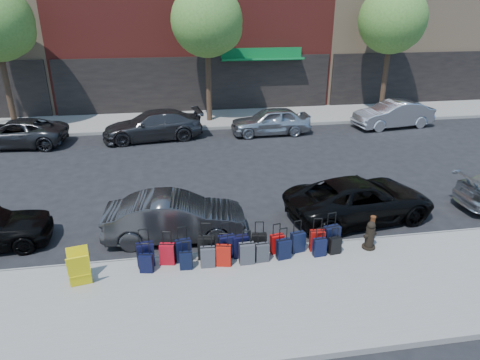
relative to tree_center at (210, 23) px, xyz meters
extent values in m
plane|color=black|center=(-0.64, -9.50, -5.41)|extent=(120.00, 120.00, 0.00)
cube|color=gray|center=(-0.64, -16.00, -5.34)|extent=(60.00, 4.00, 0.15)
cube|color=gray|center=(-0.64, 0.50, -5.34)|extent=(60.00, 4.00, 0.15)
cube|color=gray|center=(-0.64, -13.98, -5.34)|extent=(60.00, 0.08, 0.15)
cube|color=gray|center=(-0.64, -1.52, -5.34)|extent=(60.00, 0.08, 0.15)
cube|color=black|center=(-0.64, 2.45, -3.71)|extent=(16.66, 0.15, 3.40)
cube|color=#0B642C|center=(3.36, 2.10, -2.21)|extent=(5.00, 0.91, 0.27)
cube|color=#0B642C|center=(3.36, 2.40, -1.86)|extent=(5.00, 0.10, 0.60)
cube|color=black|center=(15.36, 2.45, -3.71)|extent=(14.70, 0.15, 3.40)
cylinder|color=black|center=(-10.64, 0.00, -2.86)|extent=(0.30, 0.30, 4.80)
sphere|color=#3E7326|center=(-10.04, 0.00, -0.27)|extent=(2.58, 2.58, 2.58)
cylinder|color=black|center=(-0.14, 0.00, -2.86)|extent=(0.30, 0.30, 4.80)
sphere|color=#3E7326|center=(-0.14, 0.00, 0.11)|extent=(3.80, 3.80, 3.80)
sphere|color=#3E7326|center=(0.46, 0.00, -0.27)|extent=(2.58, 2.58, 2.58)
cylinder|color=black|center=(10.36, 0.00, -2.86)|extent=(0.30, 0.30, 4.80)
sphere|color=#3E7326|center=(10.36, 0.00, 0.11)|extent=(3.80, 3.80, 3.80)
sphere|color=#3E7326|center=(10.96, 0.00, -0.27)|extent=(2.58, 2.58, 2.58)
cube|color=black|center=(-3.18, -14.34, -4.94)|extent=(0.46, 0.30, 0.65)
cylinder|color=black|center=(-3.18, -14.34, -4.24)|extent=(0.24, 0.07, 0.03)
cube|color=#A70A17|center=(-2.63, -14.34, -4.98)|extent=(0.41, 0.28, 0.57)
cylinder|color=black|center=(-2.63, -14.34, -4.36)|extent=(0.22, 0.07, 0.03)
cube|color=black|center=(-2.21, -14.27, -4.96)|extent=(0.44, 0.29, 0.61)
cylinder|color=black|center=(-2.21, -14.27, -4.30)|extent=(0.23, 0.07, 0.03)
cube|color=black|center=(-1.61, -14.27, -4.94)|extent=(0.46, 0.31, 0.64)
cylinder|color=black|center=(-1.61, -14.27, -4.24)|extent=(0.24, 0.07, 0.03)
cube|color=black|center=(-1.06, -14.27, -4.95)|extent=(0.45, 0.29, 0.63)
cylinder|color=black|center=(-1.06, -14.27, -4.27)|extent=(0.24, 0.07, 0.03)
cube|color=black|center=(-0.69, -14.31, -4.95)|extent=(0.43, 0.26, 0.62)
cylinder|color=black|center=(-0.69, -14.31, -4.29)|extent=(0.23, 0.05, 0.03)
cube|color=black|center=(-0.17, -14.26, -4.97)|extent=(0.43, 0.28, 0.59)
cylinder|color=black|center=(-0.17, -14.26, -4.33)|extent=(0.22, 0.07, 0.03)
cube|color=#A10A0A|center=(0.32, -14.28, -5.00)|extent=(0.38, 0.25, 0.53)
cylinder|color=black|center=(0.32, -14.28, -4.42)|extent=(0.20, 0.07, 0.03)
cube|color=black|center=(0.89, -14.32, -4.98)|extent=(0.41, 0.28, 0.57)
cylinder|color=black|center=(0.89, -14.32, -4.36)|extent=(0.22, 0.07, 0.03)
cube|color=maroon|center=(1.43, -14.34, -4.97)|extent=(0.42, 0.26, 0.59)
cylinder|color=black|center=(1.43, -14.34, -4.32)|extent=(0.22, 0.06, 0.03)
cube|color=black|center=(1.87, -14.28, -4.93)|extent=(0.48, 0.32, 0.65)
cylinder|color=black|center=(1.87, -14.28, -4.23)|extent=(0.25, 0.08, 0.03)
cube|color=black|center=(-3.16, -14.62, -5.02)|extent=(0.36, 0.25, 0.49)
cylinder|color=black|center=(-3.16, -14.62, -4.48)|extent=(0.19, 0.07, 0.03)
cube|color=black|center=(-2.16, -14.65, -5.03)|extent=(0.33, 0.20, 0.47)
cylinder|color=black|center=(-2.16, -14.65, -4.51)|extent=(0.18, 0.04, 0.03)
cube|color=#3D3D42|center=(-1.60, -14.64, -4.99)|extent=(0.38, 0.24, 0.55)
cylinder|color=black|center=(-1.60, -14.64, -4.39)|extent=(0.21, 0.04, 0.03)
cube|color=#B3160B|center=(-1.19, -14.64, -4.98)|extent=(0.42, 0.29, 0.56)
cylinder|color=black|center=(-1.19, -14.64, -4.37)|extent=(0.21, 0.08, 0.03)
cube|color=#3A3A3F|center=(-0.58, -14.66, -4.97)|extent=(0.40, 0.24, 0.58)
cylinder|color=black|center=(-0.58, -14.66, -4.34)|extent=(0.22, 0.04, 0.03)
cube|color=#343438|center=(-0.17, -14.62, -5.01)|extent=(0.36, 0.22, 0.51)
cylinder|color=black|center=(-0.17, -14.62, -4.45)|extent=(0.20, 0.04, 0.03)
cube|color=black|center=(0.42, -14.58, -4.99)|extent=(0.40, 0.27, 0.55)
cylinder|color=black|center=(0.42, -14.58, -4.40)|extent=(0.21, 0.07, 0.03)
cube|color=black|center=(1.41, -14.61, -5.01)|extent=(0.35, 0.22, 0.50)
cylinder|color=black|center=(1.41, -14.61, -4.47)|extent=(0.19, 0.05, 0.03)
cube|color=black|center=(1.86, -14.58, -5.03)|extent=(0.34, 0.22, 0.47)
cylinder|color=black|center=(1.86, -14.58, -4.52)|extent=(0.18, 0.05, 0.03)
cylinder|color=black|center=(2.90, -14.47, -5.23)|extent=(0.37, 0.37, 0.06)
cylinder|color=black|center=(2.90, -14.47, -4.91)|extent=(0.25, 0.25, 0.57)
sphere|color=black|center=(2.90, -14.47, -4.55)|extent=(0.23, 0.23, 0.23)
cylinder|color=black|center=(2.90, -14.47, -4.85)|extent=(0.42, 0.24, 0.10)
cylinder|color=#38190C|center=(3.08, -14.19, -4.86)|extent=(0.13, 0.13, 0.81)
cylinder|color=#38190C|center=(3.08, -14.19, -4.46)|extent=(0.15, 0.15, 0.04)
cube|color=yellow|center=(-4.68, -15.04, -4.81)|extent=(0.53, 0.32, 0.90)
cube|color=yellow|center=(-4.75, -14.72, -4.81)|extent=(0.53, 0.32, 0.90)
cube|color=yellow|center=(-4.71, -14.88, -4.94)|extent=(0.55, 0.42, 0.02)
imported|color=#373639|center=(-2.37, -12.80, -4.74)|extent=(4.17, 1.68, 1.35)
imported|color=black|center=(3.48, -12.48, -4.75)|extent=(5.02, 2.82, 1.32)
imported|color=#2E2E31|center=(-9.72, -2.85, -4.76)|extent=(4.84, 2.54, 1.30)
imported|color=#333335|center=(-3.26, -2.74, -4.69)|extent=(5.15, 2.60, 1.43)
imported|color=#B5B7BC|center=(2.78, -2.83, -4.71)|extent=(4.17, 1.75, 1.41)
imported|color=silver|center=(9.75, -2.60, -4.69)|extent=(4.56, 2.08, 1.45)
camera|label=1|loc=(-2.29, -24.01, 1.12)|focal=32.00mm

